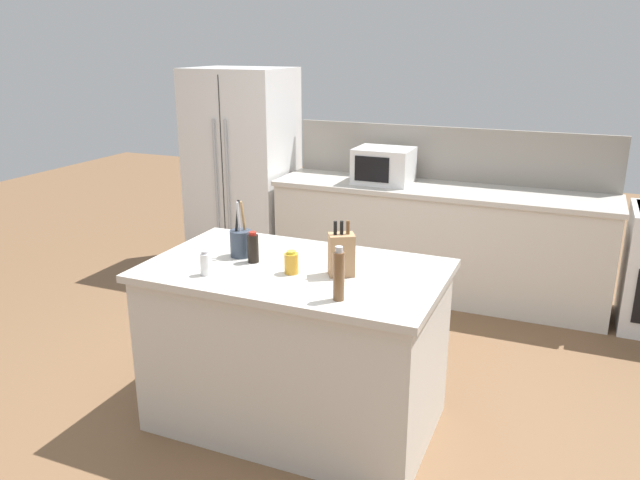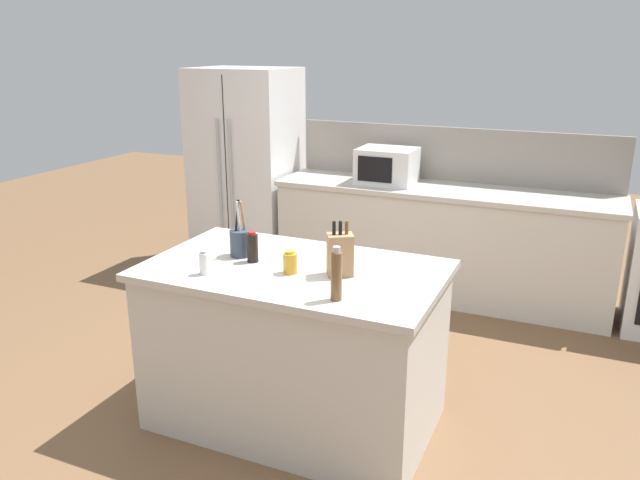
# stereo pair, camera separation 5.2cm
# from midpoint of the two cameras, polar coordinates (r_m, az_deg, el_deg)

# --- Properties ---
(ground_plane) EXTENTS (14.00, 14.00, 0.00)m
(ground_plane) POSITION_cam_midpoint_polar(r_m,az_deg,el_deg) (3.78, -2.57, -16.00)
(ground_plane) COLOR brown
(back_counter_run) EXTENTS (2.81, 0.66, 0.94)m
(back_counter_run) POSITION_cam_midpoint_polar(r_m,az_deg,el_deg) (5.39, 10.37, -0.13)
(back_counter_run) COLOR beige
(back_counter_run) RESTS_ON ground_plane
(wall_backsplash) EXTENTS (2.77, 0.03, 0.46)m
(wall_backsplash) POSITION_cam_midpoint_polar(r_m,az_deg,el_deg) (5.53, 11.51, 7.71)
(wall_backsplash) COLOR gray
(wall_backsplash) RESTS_ON back_counter_run
(kitchen_island) EXTENTS (1.59, 0.95, 0.94)m
(kitchen_island) POSITION_cam_midpoint_polar(r_m,az_deg,el_deg) (3.54, -2.67, -9.63)
(kitchen_island) COLOR beige
(kitchen_island) RESTS_ON ground_plane
(refrigerator) EXTENTS (0.91, 0.75, 1.87)m
(refrigerator) POSITION_cam_midpoint_polar(r_m,az_deg,el_deg) (6.00, -7.33, 6.40)
(refrigerator) COLOR white
(refrigerator) RESTS_ON ground_plane
(microwave) EXTENTS (0.48, 0.39, 0.30)m
(microwave) POSITION_cam_midpoint_polar(r_m,az_deg,el_deg) (5.36, 5.56, 6.79)
(microwave) COLOR white
(microwave) RESTS_ON back_counter_run
(knife_block) EXTENTS (0.16, 0.15, 0.29)m
(knife_block) POSITION_cam_midpoint_polar(r_m,az_deg,el_deg) (3.20, 1.50, -1.30)
(knife_block) COLOR #A87C54
(knife_block) RESTS_ON kitchen_island
(utensil_crock) EXTENTS (0.12, 0.12, 0.32)m
(utensil_crock) POSITION_cam_midpoint_polar(r_m,az_deg,el_deg) (3.52, -7.68, -0.19)
(utensil_crock) COLOR #333D4C
(utensil_crock) RESTS_ON kitchen_island
(salt_shaker) EXTENTS (0.05, 0.05, 0.13)m
(salt_shaker) POSITION_cam_midpoint_polar(r_m,az_deg,el_deg) (3.28, -10.89, -2.14)
(salt_shaker) COLOR silver
(salt_shaker) RESTS_ON kitchen_island
(pepper_grinder) EXTENTS (0.05, 0.05, 0.26)m
(pepper_grinder) POSITION_cam_midpoint_polar(r_m,az_deg,el_deg) (2.89, 1.21, -3.22)
(pepper_grinder) COLOR brown
(pepper_grinder) RESTS_ON kitchen_island
(soy_sauce_bottle) EXTENTS (0.06, 0.06, 0.17)m
(soy_sauce_bottle) POSITION_cam_midpoint_polar(r_m,az_deg,el_deg) (3.42, -6.58, -0.72)
(soy_sauce_bottle) COLOR black
(soy_sauce_bottle) RESTS_ON kitchen_island
(honey_jar) EXTENTS (0.07, 0.07, 0.12)m
(honey_jar) POSITION_cam_midpoint_polar(r_m,az_deg,el_deg) (3.24, -3.09, -2.10)
(honey_jar) COLOR gold
(honey_jar) RESTS_ON kitchen_island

